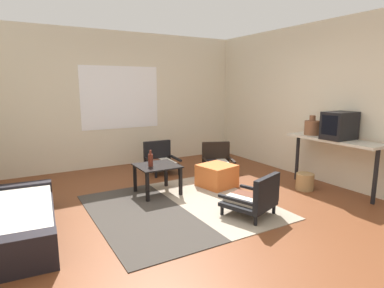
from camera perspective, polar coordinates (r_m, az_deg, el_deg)
ground_plane at (r=4.26m, az=0.85°, el=-12.27°), size 7.80×7.80×0.00m
far_wall_with_window at (r=6.74m, az=-12.79°, el=7.72°), size 5.60×0.13×2.70m
side_wall_right at (r=5.96m, az=21.93°, el=6.88°), size 0.12×6.60×2.70m
area_rug at (r=4.46m, az=-2.00°, el=-11.15°), size 2.30×2.29×0.01m
couch at (r=4.09m, az=-29.77°, el=-11.52°), size 0.93×1.92×0.69m
coffee_table at (r=4.89m, az=-6.25°, el=-4.76°), size 0.61×0.58×0.45m
armchair_by_window at (r=6.14m, az=-5.62°, el=-2.75°), size 0.57×0.60×0.58m
armchair_striped_foreground at (r=4.15m, az=11.03°, el=-9.50°), size 0.71×0.72×0.56m
armchair_corner at (r=6.00m, az=4.58°, el=-2.91°), size 0.70×0.71×0.58m
ottoman_orange at (r=5.27m, az=4.46°, el=-5.69°), size 0.62×0.62×0.37m
console_shelf at (r=5.41m, az=23.99°, el=-0.07°), size 0.45×1.50×0.83m
crt_television at (r=5.32m, az=24.85°, el=3.01°), size 0.48×0.35×0.42m
clay_vase at (r=5.63m, az=20.66°, el=2.82°), size 0.24×0.24×0.32m
glass_bottle at (r=4.78m, az=-7.43°, el=-2.80°), size 0.07×0.07×0.25m
wicker_basket at (r=5.42m, az=19.53°, el=-6.35°), size 0.28×0.28×0.26m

